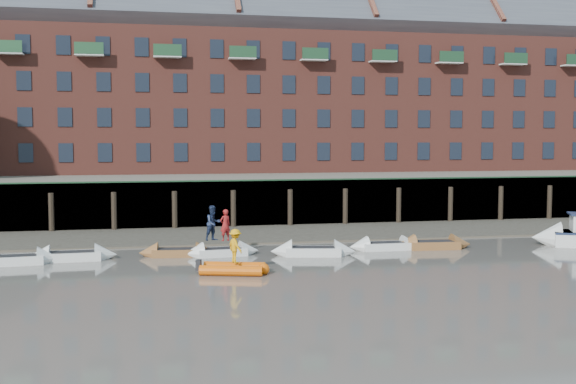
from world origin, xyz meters
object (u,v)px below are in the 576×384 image
object	(u,v)px
person_rower_b	(213,223)
rowboat_5	(385,246)
rowboat_1	(72,256)
person_rib_crew	(235,246)
rowboat_6	(433,245)
person_rower_a	(225,225)
rowboat_3	(222,252)
rowboat_4	(313,251)
rib_tender	(236,269)
rowboat_2	(177,252)
rowboat_0	(14,260)

from	to	relation	value
person_rower_b	rowboat_5	bearing A→B (deg)	-28.91
rowboat_1	person_rib_crew	bearing A→B (deg)	-36.12
rowboat_6	person_rower_a	distance (m)	11.80
rowboat_3	rowboat_6	bearing A→B (deg)	-6.14
rowboat_4	person_rib_crew	xyz separation A→B (m)	(-4.68, -4.18, 1.06)
rowboat_1	rowboat_5	size ratio (longest dim) A/B	1.08
rowboat_1	rib_tender	bearing A→B (deg)	-36.37
rowboat_4	rib_tender	distance (m)	6.31
person_rib_crew	person_rower_b	bearing A→B (deg)	-15.49
rowboat_1	rowboat_6	size ratio (longest dim) A/B	1.00
rowboat_2	person_rower_b	size ratio (longest dim) A/B	2.18
rowboat_1	rowboat_2	xyz separation A→B (m)	(5.29, 0.21, -0.02)
person_rib_crew	rowboat_5	bearing A→B (deg)	-80.51
rowboat_6	rib_tender	bearing A→B (deg)	-153.21
rowboat_2	person_rower_a	xyz separation A→B (m)	(2.53, -0.26, 1.42)
rowboat_4	person_rower_a	xyz separation A→B (m)	(-4.56, 0.95, 1.39)
person_rower_b	rowboat_4	bearing A→B (deg)	-41.26
rowboat_2	rib_tender	xyz separation A→B (m)	(2.41, -5.44, 0.03)
rowboat_4	person_rower_a	distance (m)	4.86
rowboat_3	person_rib_crew	xyz separation A→B (m)	(0.08, -5.06, 1.08)
rowboat_3	rowboat_5	distance (m)	9.16
rowboat_0	rib_tender	distance (m)	11.39
rowboat_2	rowboat_3	size ratio (longest dim) A/B	0.99
rowboat_1	rowboat_2	size ratio (longest dim) A/B	1.10
rowboat_5	rowboat_0	bearing A→B (deg)	-178.13
rowboat_2	person_rower_b	xyz separation A→B (m)	(1.92, -0.05, 1.52)
rowboat_5	person_rib_crew	xyz separation A→B (m)	(-9.07, -5.28, 1.08)
rib_tender	person_rib_crew	size ratio (longest dim) A/B	2.07
rowboat_6	rib_tender	xyz separation A→B (m)	(-11.84, -5.11, 0.01)
rowboat_0	person_rower_b	size ratio (longest dim) A/B	2.39
rowboat_1	person_rower_b	world-z (taller)	person_rower_b
rowboat_5	person_rower_b	world-z (taller)	person_rower_b
rowboat_0	rowboat_5	bearing A→B (deg)	-2.85
person_rower_a	person_rib_crew	world-z (taller)	person_rower_a
rowboat_0	rowboat_5	size ratio (longest dim) A/B	1.08
rowboat_3	person_rib_crew	distance (m)	5.17
rowboat_5	rowboat_2	bearing A→B (deg)	179.13
rowboat_2	person_rower_a	size ratio (longest dim) A/B	2.43
rowboat_5	person_rower_a	distance (m)	9.06
rowboat_3	person_rower_b	bearing A→B (deg)	138.68
rowboat_2	rowboat_5	size ratio (longest dim) A/B	0.99
rowboat_5	person_rower_a	size ratio (longest dim) A/B	2.47
rowboat_6	rib_tender	size ratio (longest dim) A/B	1.38
rowboat_0	rowboat_4	distance (m)	15.11
rowboat_1	rowboat_5	distance (m)	16.77
rowboat_0	rowboat_3	size ratio (longest dim) A/B	1.09
rowboat_5	person_rower_b	xyz separation A→B (m)	(-9.56, 0.06, 1.51)
rowboat_3	person_rower_b	distance (m)	1.59
rowboat_5	rowboat_6	distance (m)	2.78
person_rower_a	rowboat_0	bearing A→B (deg)	-21.45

